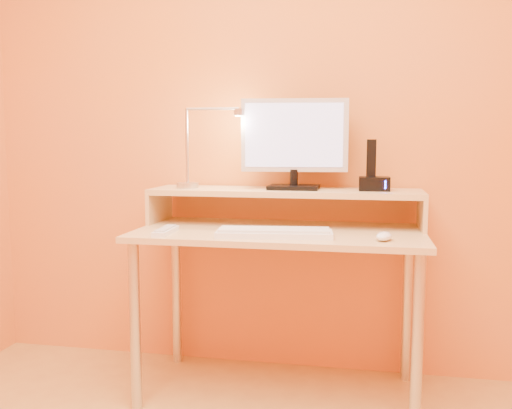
% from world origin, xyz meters
% --- Properties ---
extents(wall_back, '(3.00, 0.04, 2.50)m').
position_xyz_m(wall_back, '(0.00, 1.50, 1.25)').
color(wall_back, '#CC723C').
rests_on(wall_back, floor).
extents(desk_leg_fl, '(0.04, 0.04, 0.69)m').
position_xyz_m(desk_leg_fl, '(-0.55, 0.93, 0.35)').
color(desk_leg_fl, silver).
rests_on(desk_leg_fl, floor).
extents(desk_leg_fr, '(0.04, 0.04, 0.69)m').
position_xyz_m(desk_leg_fr, '(0.55, 0.93, 0.35)').
color(desk_leg_fr, silver).
rests_on(desk_leg_fr, floor).
extents(desk_leg_bl, '(0.04, 0.04, 0.69)m').
position_xyz_m(desk_leg_bl, '(-0.55, 1.43, 0.35)').
color(desk_leg_bl, silver).
rests_on(desk_leg_bl, floor).
extents(desk_leg_br, '(0.04, 0.04, 0.69)m').
position_xyz_m(desk_leg_br, '(0.55, 1.43, 0.35)').
color(desk_leg_br, silver).
rests_on(desk_leg_br, floor).
extents(desk_lower, '(1.20, 0.60, 0.02)m').
position_xyz_m(desk_lower, '(0.00, 1.18, 0.71)').
color(desk_lower, tan).
rests_on(desk_lower, floor).
extents(shelf_riser_left, '(0.02, 0.30, 0.14)m').
position_xyz_m(shelf_riser_left, '(-0.59, 1.33, 0.79)').
color(shelf_riser_left, tan).
rests_on(shelf_riser_left, desk_lower).
extents(shelf_riser_right, '(0.02, 0.30, 0.14)m').
position_xyz_m(shelf_riser_right, '(0.59, 1.33, 0.79)').
color(shelf_riser_right, tan).
rests_on(shelf_riser_right, desk_lower).
extents(desk_shelf, '(1.20, 0.30, 0.02)m').
position_xyz_m(desk_shelf, '(0.00, 1.33, 0.87)').
color(desk_shelf, tan).
rests_on(desk_shelf, desk_lower).
extents(monitor_foot, '(0.22, 0.16, 0.02)m').
position_xyz_m(monitor_foot, '(0.04, 1.33, 0.89)').
color(monitor_foot, black).
rests_on(monitor_foot, desk_shelf).
extents(monitor_neck, '(0.04, 0.04, 0.07)m').
position_xyz_m(monitor_neck, '(0.04, 1.33, 0.93)').
color(monitor_neck, black).
rests_on(monitor_neck, monitor_foot).
extents(monitor_panel, '(0.47, 0.09, 0.32)m').
position_xyz_m(monitor_panel, '(0.04, 1.34, 1.12)').
color(monitor_panel, silver).
rests_on(monitor_panel, monitor_neck).
extents(monitor_back, '(0.42, 0.06, 0.27)m').
position_xyz_m(monitor_back, '(0.04, 1.36, 1.12)').
color(monitor_back, black).
rests_on(monitor_back, monitor_panel).
extents(monitor_screen, '(0.42, 0.05, 0.28)m').
position_xyz_m(monitor_screen, '(0.04, 1.32, 1.12)').
color(monitor_screen, '#B0B1E5').
rests_on(monitor_screen, monitor_panel).
extents(lamp_base, '(0.10, 0.10, 0.02)m').
position_xyz_m(lamp_base, '(-0.44, 1.30, 0.89)').
color(lamp_base, silver).
rests_on(lamp_base, desk_shelf).
extents(lamp_post, '(0.01, 0.01, 0.33)m').
position_xyz_m(lamp_post, '(-0.44, 1.30, 1.07)').
color(lamp_post, silver).
rests_on(lamp_post, lamp_base).
extents(lamp_arm, '(0.24, 0.01, 0.01)m').
position_xyz_m(lamp_arm, '(-0.32, 1.30, 1.24)').
color(lamp_arm, silver).
rests_on(lamp_arm, lamp_post).
extents(lamp_head, '(0.04, 0.04, 0.03)m').
position_xyz_m(lamp_head, '(-0.20, 1.30, 1.22)').
color(lamp_head, silver).
rests_on(lamp_head, lamp_arm).
extents(lamp_bulb, '(0.03, 0.03, 0.00)m').
position_xyz_m(lamp_bulb, '(-0.20, 1.30, 1.20)').
color(lamp_bulb, '#FFEAC6').
rests_on(lamp_bulb, lamp_head).
extents(phone_dock, '(0.13, 0.10, 0.06)m').
position_xyz_m(phone_dock, '(0.39, 1.33, 0.91)').
color(phone_dock, black).
rests_on(phone_dock, desk_shelf).
extents(phone_handset, '(0.04, 0.03, 0.16)m').
position_xyz_m(phone_handset, '(0.37, 1.33, 1.02)').
color(phone_handset, black).
rests_on(phone_handset, phone_dock).
extents(phone_led, '(0.01, 0.00, 0.04)m').
position_xyz_m(phone_led, '(0.43, 1.28, 0.91)').
color(phone_led, '#3838FF').
rests_on(phone_led, phone_dock).
extents(keyboard, '(0.47, 0.20, 0.02)m').
position_xyz_m(keyboard, '(0.00, 1.02, 0.73)').
color(keyboard, silver).
rests_on(keyboard, desk_lower).
extents(mouse, '(0.08, 0.11, 0.03)m').
position_xyz_m(mouse, '(0.42, 1.00, 0.74)').
color(mouse, white).
rests_on(mouse, desk_lower).
extents(remote_control, '(0.06, 0.20, 0.02)m').
position_xyz_m(remote_control, '(-0.44, 1.00, 0.73)').
color(remote_control, silver).
rests_on(remote_control, desk_lower).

